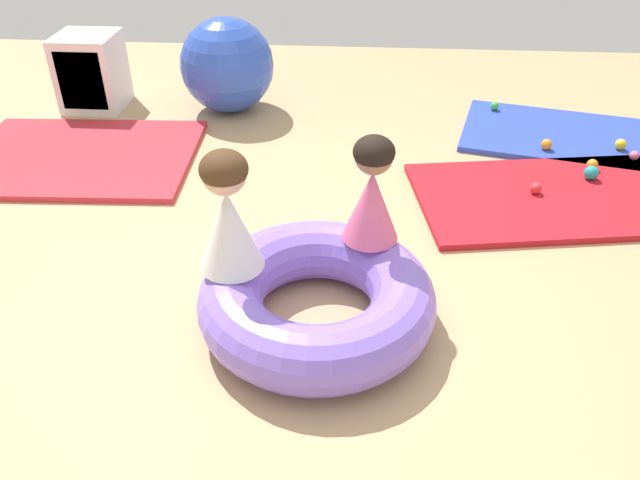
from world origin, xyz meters
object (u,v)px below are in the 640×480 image
at_px(play_ball_red, 536,188).
at_px(storage_cube, 90,73).
at_px(play_ball_orange_second, 592,165).
at_px(play_ball_yellow, 621,144).
at_px(exercise_ball_large, 227,65).
at_px(child_in_pink, 372,191).
at_px(play_ball_teal, 591,173).
at_px(child_in_white, 228,213).
at_px(play_ball_orange, 547,145).
at_px(play_ball_pink, 634,155).
at_px(play_ball_green, 495,106).
at_px(inflatable_cushion, 317,299).

height_order(play_ball_red, storage_cube, storage_cube).
height_order(play_ball_orange_second, storage_cube, storage_cube).
height_order(play_ball_yellow, exercise_ball_large, exercise_ball_large).
height_order(child_in_pink, play_ball_yellow, child_in_pink).
bearing_deg(play_ball_red, storage_cube, 158.91).
bearing_deg(play_ball_yellow, play_ball_teal, -125.84).
distance_m(play_ball_yellow, exercise_ball_large, 2.85).
xyz_separation_m(child_in_white, play_ball_teal, (1.96, 1.37, -0.47)).
relative_size(play_ball_orange, storage_cube, 0.13).
height_order(play_ball_pink, play_ball_green, play_ball_green).
relative_size(child_in_pink, play_ball_pink, 8.29).
height_order(play_ball_orange, play_ball_pink, play_ball_orange).
bearing_deg(play_ball_red, inflatable_cushion, -135.29).
xyz_separation_m(child_in_pink, play_ball_red, (0.99, 0.91, -0.46)).
bearing_deg(play_ball_yellow, play_ball_orange, -175.89).
bearing_deg(inflatable_cushion, play_ball_teal, 41.44).
bearing_deg(play_ball_orange, play_ball_pink, -11.90).
bearing_deg(child_in_white, play_ball_yellow, -157.00).
xyz_separation_m(child_in_pink, storage_cube, (-2.15, 2.12, -0.25)).
bearing_deg(inflatable_cushion, play_ball_yellow, 44.01).
relative_size(child_in_pink, play_ball_teal, 5.77).
bearing_deg(play_ball_orange_second, play_ball_red, -141.82).
xyz_separation_m(child_in_white, play_ball_orange, (1.78, 1.78, -0.48)).
relative_size(inflatable_cushion, play_ball_orange, 14.29).
xyz_separation_m(play_ball_teal, storage_cube, (-3.51, 1.01, 0.20)).
bearing_deg(play_ball_green, play_ball_yellow, -40.60).
height_order(child_in_pink, child_in_white, child_in_white).
bearing_deg(play_ball_teal, storage_cube, 164.03).
bearing_deg(play_ball_green, play_ball_teal, -68.59).
relative_size(play_ball_green, play_ball_teal, 0.73).
distance_m(child_in_pink, play_ball_pink, 2.27).
bearing_deg(play_ball_orange, child_in_white, -135.10).
bearing_deg(play_ball_orange_second, storage_cube, 166.14).
xyz_separation_m(play_ball_orange, play_ball_pink, (0.54, -0.11, -0.01)).
xyz_separation_m(inflatable_cushion, exercise_ball_large, (-0.86, 2.44, 0.21)).
bearing_deg(play_ball_orange, child_in_pink, -128.12).
height_order(inflatable_cushion, child_in_pink, child_in_pink).
xyz_separation_m(play_ball_green, play_ball_teal, (0.42, -1.07, 0.01)).
relative_size(child_in_pink, storage_cube, 0.91).
xyz_separation_m(play_ball_green, play_ball_red, (0.04, -1.28, 0.00)).
relative_size(inflatable_cushion, play_ball_green, 16.37).
relative_size(inflatable_cushion, exercise_ball_large, 1.50).
distance_m(play_ball_orange, storage_cube, 3.39).
bearing_deg(play_ball_green, child_in_white, -122.26).
bearing_deg(exercise_ball_large, play_ball_green, 0.97).
xyz_separation_m(child_in_white, play_ball_green, (1.54, 2.45, -0.48)).
relative_size(play_ball_teal, storage_cube, 0.16).
height_order(child_in_pink, play_ball_orange, child_in_pink).
bearing_deg(play_ball_yellow, play_ball_red, -137.24).
height_order(play_ball_pink, play_ball_red, play_ball_red).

